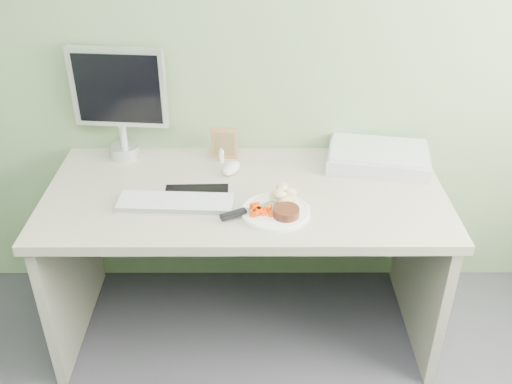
{
  "coord_description": "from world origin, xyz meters",
  "views": [
    {
      "loc": [
        0.04,
        -0.33,
        1.92
      ],
      "look_at": [
        0.04,
        1.5,
        0.8
      ],
      "focal_mm": 40.0,
      "sensor_mm": 36.0,
      "label": 1
    }
  ],
  "objects_px": {
    "desk": "(246,228)",
    "scanner": "(378,158)",
    "plate": "(275,212)",
    "monitor": "(119,97)"
  },
  "relations": [
    {
      "from": "desk",
      "to": "scanner",
      "type": "height_order",
      "value": "scanner"
    },
    {
      "from": "plate",
      "to": "scanner",
      "type": "distance_m",
      "value": 0.59
    },
    {
      "from": "plate",
      "to": "scanner",
      "type": "bearing_deg",
      "value": 39.88
    },
    {
      "from": "desk",
      "to": "plate",
      "type": "distance_m",
      "value": 0.28
    },
    {
      "from": "plate",
      "to": "monitor",
      "type": "bearing_deg",
      "value": 143.73
    },
    {
      "from": "plate",
      "to": "scanner",
      "type": "xyz_separation_m",
      "value": [
        0.45,
        0.38,
        0.03
      ]
    },
    {
      "from": "desk",
      "to": "plate",
      "type": "height_order",
      "value": "plate"
    },
    {
      "from": "desk",
      "to": "monitor",
      "type": "xyz_separation_m",
      "value": [
        -0.53,
        0.31,
        0.46
      ]
    },
    {
      "from": "scanner",
      "to": "plate",
      "type": "bearing_deg",
      "value": -129.44
    },
    {
      "from": "plate",
      "to": "monitor",
      "type": "xyz_separation_m",
      "value": [
        -0.65,
        0.48,
        0.27
      ]
    }
  ]
}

